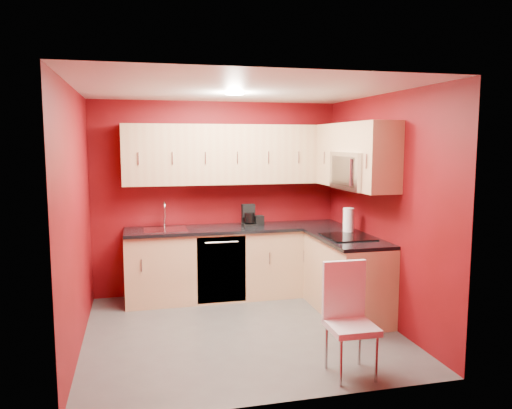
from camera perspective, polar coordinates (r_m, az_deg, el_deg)
name	(u,v)px	position (r m, az deg, el deg)	size (l,w,h in m)	color
floor	(241,331)	(5.43, -1.70, -14.24)	(3.20, 3.20, 0.00)	#4D4A48
ceiling	(240,89)	(5.09, -1.81, 13.01)	(3.20, 3.20, 0.00)	white
wall_back	(217,198)	(6.57, -4.45, 0.75)	(3.20, 3.20, 0.00)	maroon
wall_front	(283,242)	(3.68, 3.09, -4.33)	(3.20, 3.20, 0.00)	maroon
wall_left	(76,220)	(5.04, -19.87, -1.63)	(3.00, 3.00, 0.00)	maroon
wall_right	(383,209)	(5.66, 14.31, -0.49)	(3.00, 3.00, 0.00)	maroon
base_cabinets_back	(237,263)	(6.46, -2.19, -6.69)	(2.80, 0.60, 0.87)	#E0B680
base_cabinets_right	(347,277)	(5.91, 10.32, -8.13)	(0.60, 1.30, 0.87)	#E0B680
countertop_back	(237,228)	(6.35, -2.18, -2.74)	(2.80, 0.63, 0.04)	black
countertop_right	(347,238)	(5.79, 10.35, -3.83)	(0.63, 1.27, 0.04)	black
upper_cabinets_back	(235,154)	(6.40, -2.47, 5.75)	(2.80, 0.35, 0.75)	tan
upper_cabinets_right	(353,150)	(5.93, 11.00, 6.12)	(0.35, 1.55, 0.75)	tan
microwave	(359,171)	(5.71, 11.67, 3.78)	(0.42, 0.76, 0.42)	silver
cooktop	(348,237)	(5.75, 10.45, -3.65)	(0.50, 0.55, 0.01)	black
sink	(165,227)	(6.25, -10.33, -2.51)	(0.52, 0.42, 0.35)	silver
dishwasher_front	(222,270)	(6.14, -3.95, -7.44)	(0.60, 0.02, 0.82)	black
downlight	(234,94)	(5.38, -2.48, 12.52)	(0.20, 0.20, 0.01)	white
coffee_maker	(249,215)	(6.39, -0.77, -1.24)	(0.16, 0.22, 0.27)	black
napkin_holder	(259,220)	(6.46, 0.32, -1.83)	(0.12, 0.12, 0.13)	black
paper_towel	(348,220)	(6.02, 10.53, -1.80)	(0.17, 0.17, 0.30)	white
dining_chair	(351,321)	(4.40, 10.85, -12.94)	(0.39, 0.41, 0.96)	silver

